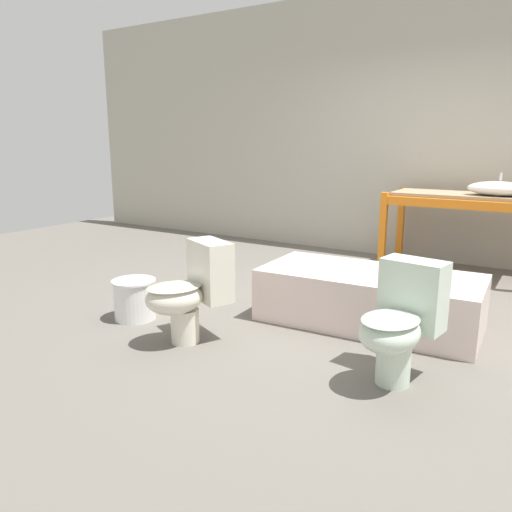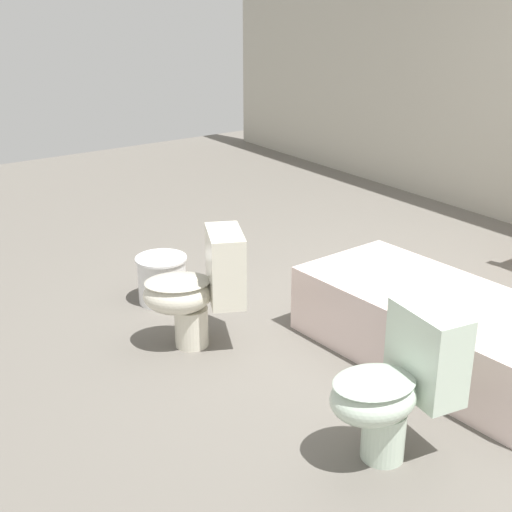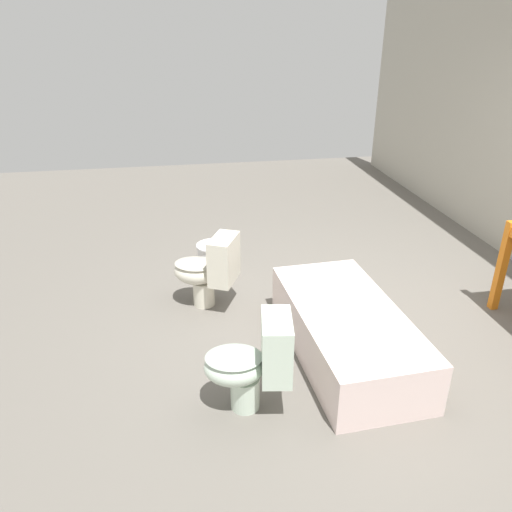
{
  "view_description": "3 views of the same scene",
  "coord_description": "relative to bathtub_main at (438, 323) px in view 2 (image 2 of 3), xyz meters",
  "views": [
    {
      "loc": [
        1.48,
        -3.99,
        1.42
      ],
      "look_at": [
        -0.4,
        -1.0,
        0.61
      ],
      "focal_mm": 35.0,
      "sensor_mm": 36.0,
      "label": 1
    },
    {
      "loc": [
        2.64,
        -3.31,
        2.11
      ],
      "look_at": [
        -0.45,
        -1.13,
        0.63
      ],
      "focal_mm": 50.0,
      "sensor_mm": 36.0,
      "label": 2
    },
    {
      "loc": [
        3.44,
        -1.62,
        2.48
      ],
      "look_at": [
        -0.36,
        -0.95,
        0.66
      ],
      "focal_mm": 35.0,
      "sensor_mm": 36.0,
      "label": 3
    }
  ],
  "objects": [
    {
      "name": "ground_plane",
      "position": [
        -0.23,
        0.32,
        -0.24
      ],
      "size": [
        12.0,
        12.0,
        0.0
      ],
      "primitive_type": "plane",
      "color": "#666059"
    },
    {
      "name": "bathtub_main",
      "position": [
        0.0,
        0.0,
        0.0
      ],
      "size": [
        1.72,
        0.87,
        0.42
      ],
      "rotation": [
        0.0,
        0.0,
        0.05
      ],
      "color": "silver",
      "rests_on": "ground_plane"
    },
    {
      "name": "toilet_near",
      "position": [
        -0.96,
        -1.02,
        0.14
      ],
      "size": [
        0.58,
        0.69,
        0.72
      ],
      "rotation": [
        0.0,
        0.0,
        -0.44
      ],
      "color": "silver",
      "rests_on": "ground_plane"
    },
    {
      "name": "toilet_far",
      "position": [
        0.49,
        -0.85,
        0.14
      ],
      "size": [
        0.45,
        0.64,
        0.72
      ],
      "rotation": [
        0.0,
        0.0,
        -0.16
      ],
      "color": "silver",
      "rests_on": "ground_plane"
    },
    {
      "name": "bucket_white",
      "position": [
        -1.65,
        -0.92,
        -0.07
      ],
      "size": [
        0.35,
        0.35,
        0.33
      ],
      "color": "white",
      "rests_on": "ground_plane"
    }
  ]
}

